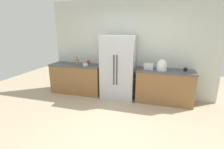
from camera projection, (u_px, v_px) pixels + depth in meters
name	position (u px, v px, depth m)	size (l,w,h in m)	color
ground_plane	(110.00, 129.00, 3.35)	(9.77, 9.77, 0.00)	tan
kitchen_back_panel	(130.00, 49.00, 4.84)	(4.71, 0.10, 2.70)	silver
counter_left	(77.00, 78.00, 5.18)	(1.58, 0.60, 0.88)	olive
counter_right	(164.00, 86.00, 4.48)	(1.47, 0.60, 0.88)	olive
refrigerator	(118.00, 67.00, 4.68)	(0.91, 0.64, 1.76)	#B7BABF
toaster	(149.00, 66.00, 4.41)	(0.23, 0.16, 0.17)	silver
rice_cooker	(162.00, 65.00, 4.32)	(0.26, 0.26, 0.29)	white
bottle_a	(77.00, 62.00, 4.90)	(0.08, 0.08, 0.25)	brown
cup_a	(185.00, 70.00, 4.25)	(0.09, 0.09, 0.09)	black
cup_b	(88.00, 62.00, 5.12)	(0.08, 0.08, 0.11)	red
bowl_a	(85.00, 65.00, 4.86)	(0.15, 0.15, 0.07)	white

